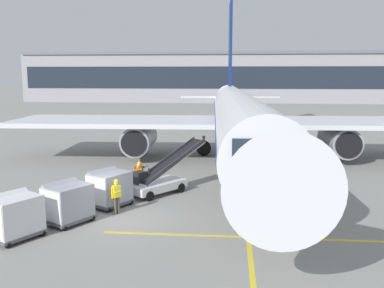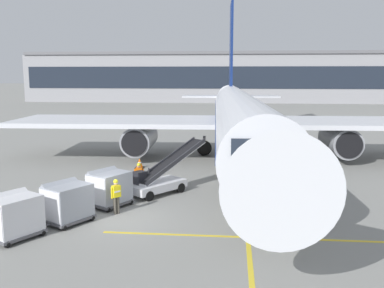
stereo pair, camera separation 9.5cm
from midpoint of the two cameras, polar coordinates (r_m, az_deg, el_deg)
The scene contains 13 objects.
ground_plane at distance 20.80m, azimuth -9.79°, elevation -9.84°, with size 600.00×600.00×0.00m, color gray.
parked_airplane at distance 34.72m, azimuth 6.08°, elevation 3.74°, with size 36.58×46.39×15.26m.
belt_loader at distance 24.61m, azimuth -4.44°, elevation -4.65°, with size 4.32×4.96×2.90m.
baggage_cart_lead at distance 22.59m, azimuth -11.13°, elevation -5.68°, with size 2.39×2.75×1.91m.
baggage_cart_second at distance 20.57m, azimuth -16.44°, elevation -7.38°, with size 2.39×2.75×1.91m.
baggage_cart_third at distance 19.42m, azimuth -22.79°, elevation -8.73°, with size 2.39×2.75×1.91m.
ground_crew_by_loader at distance 24.88m, azimuth -7.19°, elevation -4.20°, with size 0.57×0.27×1.74m.
ground_crew_by_carts at distance 21.24m, azimuth -10.19°, elevation -6.62°, with size 0.43×0.45×1.74m.
ground_crew_marshaller at distance 22.77m, azimuth -10.48°, elevation -5.54°, with size 0.46×0.43×1.74m.
safety_cone_engine_keepout at distance 31.46m, azimuth -7.14°, elevation -2.57°, with size 0.62×0.62×0.71m.
apron_guidance_line_lead_in at distance 34.35m, azimuth 6.42°, elevation -2.14°, with size 0.20×110.00×0.01m.
apron_guidance_line_stop_bar at distance 18.50m, azimuth 6.71°, elevation -12.21°, with size 12.00×0.20×0.01m.
terminal_building at distance 110.21m, azimuth 3.15°, elevation 8.88°, with size 95.22×15.82×12.21m.
Camera 1 is at (5.20, -18.96, 6.76)m, focal length 39.97 mm.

